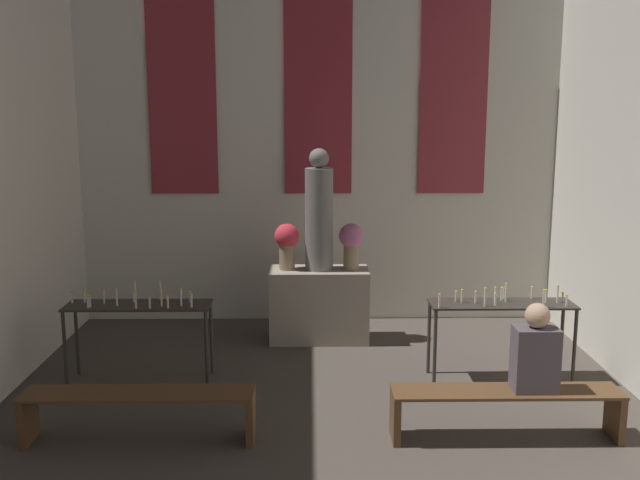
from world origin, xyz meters
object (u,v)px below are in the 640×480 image
(flower_vase_left, at_px, (287,242))
(altar, at_px, (319,305))
(candle_rack_right, at_px, (502,312))
(candle_rack_left, at_px, (139,314))
(pew_back_right, at_px, (506,403))
(pew_back_left, at_px, (139,405))
(flower_vase_right, at_px, (351,242))
(person_seated, at_px, (535,352))
(statue, at_px, (319,214))

(flower_vase_left, bearing_deg, altar, -0.00)
(altar, distance_m, candle_rack_right, 2.26)
(candle_rack_right, bearing_deg, candle_rack_left, -180.00)
(altar, distance_m, pew_back_right, 3.06)
(pew_back_left, bearing_deg, flower_vase_right, 54.33)
(altar, height_order, candle_rack_left, candle_rack_left)
(candle_rack_right, height_order, pew_back_right, candle_rack_right)
(person_seated, bearing_deg, flower_vase_left, 128.72)
(statue, xyz_separation_m, person_seated, (1.75, -2.65, -0.77))
(statue, xyz_separation_m, candle_rack_right, (1.83, -1.31, -0.82))
(flower_vase_right, xyz_separation_m, person_seated, (1.37, -2.65, -0.44))
(pew_back_left, xyz_separation_m, person_seated, (3.27, -0.00, 0.44))
(person_seated, bearing_deg, candle_rack_left, 159.40)
(candle_rack_left, xyz_separation_m, pew_back_right, (3.35, -1.34, -0.39))
(flower_vase_right, distance_m, candle_rack_left, 2.61)
(flower_vase_left, bearing_deg, flower_vase_right, 0.00)
(statue, xyz_separation_m, candle_rack_left, (-1.82, -1.31, -0.82))
(person_seated, bearing_deg, pew_back_right, 180.00)
(flower_vase_right, relative_size, person_seated, 0.73)
(flower_vase_left, distance_m, candle_rack_left, 2.01)
(pew_back_left, relative_size, pew_back_right, 1.00)
(pew_back_right, bearing_deg, pew_back_left, 180.00)
(flower_vase_right, bearing_deg, statue, -180.00)
(statue, height_order, candle_rack_left, statue)
(altar, bearing_deg, flower_vase_left, 180.00)
(altar, height_order, pew_back_left, altar)
(pew_back_left, distance_m, person_seated, 3.30)
(flower_vase_left, height_order, person_seated, flower_vase_left)
(statue, relative_size, candle_rack_right, 0.98)
(flower_vase_right, relative_size, candle_rack_right, 0.38)
(altar, relative_size, candle_rack_right, 0.80)
(flower_vase_left, bearing_deg, candle_rack_right, -30.66)
(altar, height_order, flower_vase_right, flower_vase_right)
(candle_rack_right, xyz_separation_m, person_seated, (-0.08, -1.34, 0.05))
(candle_rack_left, distance_m, candle_rack_right, 3.65)
(statue, relative_size, candle_rack_left, 0.98)
(candle_rack_right, bearing_deg, statue, 144.42)
(flower_vase_left, distance_m, candle_rack_right, 2.61)
(altar, relative_size, candle_rack_left, 0.80)
(candle_rack_left, bearing_deg, altar, 35.63)
(flower_vase_left, bearing_deg, pew_back_right, -54.33)
(flower_vase_left, height_order, pew_back_left, flower_vase_left)
(flower_vase_left, xyz_separation_m, pew_back_left, (-1.15, -2.65, -0.88))
(flower_vase_left, xyz_separation_m, person_seated, (2.12, -2.65, -0.44))
(altar, height_order, flower_vase_left, flower_vase_left)
(candle_rack_left, relative_size, pew_back_right, 0.76)
(candle_rack_right, bearing_deg, pew_back_left, -158.17)
(statue, distance_m, flower_vase_right, 0.50)
(altar, relative_size, pew_back_right, 0.61)
(flower_vase_right, relative_size, candle_rack_left, 0.38)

